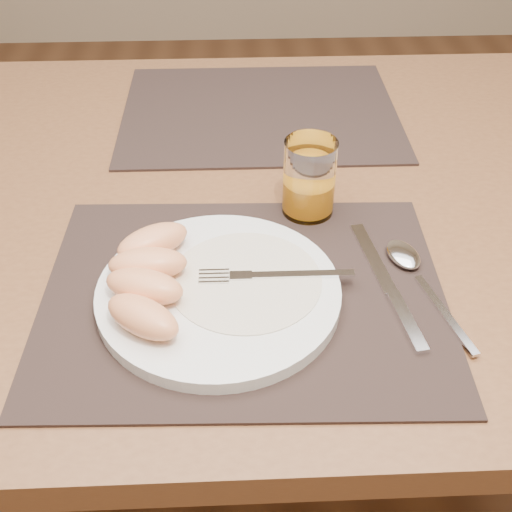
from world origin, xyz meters
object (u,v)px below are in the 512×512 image
(juice_glass, at_px, (309,182))
(table, at_px, (249,234))
(placemat_far, at_px, (260,112))
(fork, at_px, (263,276))
(placemat_near, at_px, (244,294))
(plate, at_px, (219,293))
(spoon, at_px, (409,262))
(knife, at_px, (392,293))

(juice_glass, bearing_deg, table, 139.44)
(placemat_far, distance_m, fork, 0.43)
(fork, bearing_deg, placemat_near, -160.10)
(placemat_near, relative_size, plate, 1.67)
(table, distance_m, plate, 0.25)
(placemat_near, xyz_separation_m, placemat_far, (0.04, 0.44, 0.00))
(spoon, bearing_deg, placemat_near, -169.12)
(placemat_near, distance_m, fork, 0.03)
(plate, distance_m, fork, 0.05)
(fork, height_order, spoon, fork)
(placemat_far, distance_m, knife, 0.47)
(placemat_far, height_order, knife, knife)
(plate, bearing_deg, placemat_far, 81.49)
(plate, distance_m, spoon, 0.23)
(plate, xyz_separation_m, fork, (0.05, 0.01, 0.01))
(spoon, bearing_deg, juice_glass, 132.38)
(table, height_order, placemat_near, placemat_near)
(placemat_near, height_order, fork, fork)
(placemat_far, height_order, spoon, spoon)
(plate, xyz_separation_m, knife, (0.19, -0.00, -0.01))
(fork, bearing_deg, placemat_far, 87.65)
(knife, bearing_deg, fork, 172.72)
(table, distance_m, placemat_far, 0.24)
(knife, distance_m, spoon, 0.06)
(table, xyz_separation_m, placemat_far, (0.03, 0.22, 0.09))
(table, relative_size, placemat_far, 3.11)
(table, bearing_deg, knife, -56.43)
(table, distance_m, placemat_near, 0.24)
(placemat_far, relative_size, plate, 1.67)
(table, xyz_separation_m, plate, (-0.04, -0.23, 0.10))
(fork, relative_size, spoon, 0.92)
(placemat_far, distance_m, spoon, 0.43)
(table, height_order, knife, knife)
(knife, relative_size, juice_glass, 2.17)
(fork, bearing_deg, knife, -7.28)
(placemat_near, bearing_deg, table, 86.81)
(table, bearing_deg, fork, -87.55)
(table, height_order, plate, plate)
(placemat_near, bearing_deg, placemat_far, 84.93)
(placemat_far, relative_size, spoon, 2.36)
(placemat_near, height_order, knife, knife)
(placemat_far, bearing_deg, placemat_near, -95.07)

